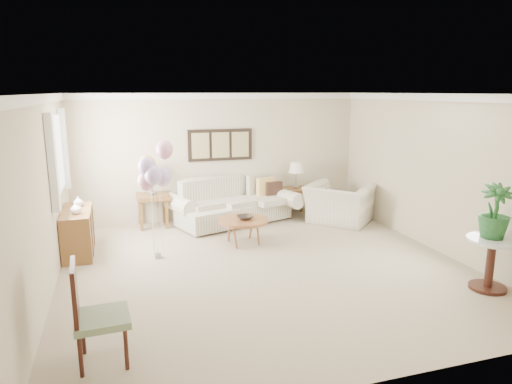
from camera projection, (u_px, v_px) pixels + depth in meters
ground_plane at (265, 267)px, 6.99m from camera, size 6.00×6.00×0.00m
room_shell at (257, 161)px, 6.69m from camera, size 6.04×6.04×2.60m
wall_art_triptych at (220, 145)px, 9.42m from camera, size 1.35×0.06×0.65m
sofa at (233, 205)px, 9.31m from camera, size 2.78×1.61×0.93m
end_table_left at (153, 200)px, 8.97m from camera, size 0.60×0.55×0.66m
end_table_right at (296, 192)px, 9.85m from camera, size 0.55×0.50×0.60m
lamp_left at (151, 171)px, 8.84m from camera, size 0.34×0.34×0.60m
lamp_right at (296, 168)px, 9.74m from camera, size 0.32×0.32×0.57m
coffee_table at (243, 221)px, 7.99m from camera, size 0.88×0.88×0.44m
decor_bowl at (245, 217)px, 7.96m from camera, size 0.33×0.33×0.07m
armchair at (339, 204)px, 9.28m from camera, size 1.59×1.61×0.79m
side_table at (492, 251)px, 6.10m from camera, size 0.66×0.66×0.72m
potted_plant at (495, 211)px, 6.02m from camera, size 0.53×0.53×0.73m
accent_chair at (93, 312)px, 4.41m from camera, size 0.54×0.54×1.05m
credenza at (78, 232)px, 7.51m from camera, size 0.46×1.20×0.74m
vase_white at (76, 208)px, 7.19m from camera, size 0.18×0.18×0.18m
vase_sage at (78, 201)px, 7.66m from camera, size 0.18×0.18×0.17m
balloon_cluster at (154, 170)px, 7.04m from camera, size 0.58×0.54×1.90m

